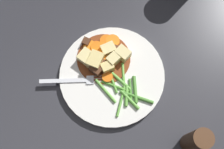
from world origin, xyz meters
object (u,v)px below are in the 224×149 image
object	(u,v)px
potato_chunk_1	(108,49)
meat_chunk_1	(115,50)
carrot_slice_3	(113,42)
meat_chunk_3	(101,65)
meat_chunk_2	(97,68)
potato_chunk_5	(109,66)
pepper_mill	(196,141)
dinner_plate	(112,76)
potato_chunk_4	(113,60)
carrot_slice_0	(106,41)
carrot_slice_4	(101,57)
potato_chunk_3	(123,54)
carrot_slice_5	(90,48)
fork	(78,80)
carrot_slice_1	(97,48)
potato_chunk_2	(95,61)
carrot_slice_2	(106,76)
potato_chunk_0	(85,57)
meat_chunk_0	(87,42)

from	to	relation	value
potato_chunk_1	meat_chunk_1	bearing A→B (deg)	-134.90
carrot_slice_3	meat_chunk_3	world-z (taller)	meat_chunk_3
carrot_slice_3	meat_chunk_2	xyz separation A→B (m)	(-0.04, 0.07, 0.01)
potato_chunk_5	pepper_mill	xyz separation A→B (m)	(-0.26, -0.04, 0.03)
dinner_plate	pepper_mill	world-z (taller)	pepper_mill
potato_chunk_4	meat_chunk_2	bearing A→B (deg)	80.88
carrot_slice_0	carrot_slice_4	world-z (taller)	same
meat_chunk_1	meat_chunk_2	xyz separation A→B (m)	(-0.01, 0.06, 0.00)
dinner_plate	potato_chunk_3	xyz separation A→B (m)	(0.02, -0.05, 0.02)
carrot_slice_5	pepper_mill	distance (m)	0.34
fork	carrot_slice_1	bearing A→B (deg)	-65.96
potato_chunk_2	potato_chunk_3	size ratio (longest dim) A/B	1.18
fork	carrot_slice_0	bearing A→B (deg)	-71.61
potato_chunk_4	pepper_mill	world-z (taller)	pepper_mill
potato_chunk_1	potato_chunk_3	xyz separation A→B (m)	(-0.03, -0.02, 0.00)
carrot_slice_2	potato_chunk_0	distance (m)	0.07
carrot_slice_1	potato_chunk_0	distance (m)	0.04
potato_chunk_5	fork	xyz separation A→B (m)	(0.02, 0.08, -0.01)
carrot_slice_3	meat_chunk_2	size ratio (longest dim) A/B	1.17
potato_chunk_5	meat_chunk_0	distance (m)	0.09
carrot_slice_5	meat_chunk_0	bearing A→B (deg)	-12.88
carrot_slice_0	pepper_mill	world-z (taller)	pepper_mill
carrot_slice_4	carrot_slice_5	world-z (taller)	carrot_slice_4
carrot_slice_2	potato_chunk_2	size ratio (longest dim) A/B	0.65
carrot_slice_4	meat_chunk_0	bearing A→B (deg)	3.71
potato_chunk_3	potato_chunk_4	bearing A→B (deg)	86.05
pepper_mill	meat_chunk_0	bearing A→B (deg)	6.57
carrot_slice_3	meat_chunk_1	distance (m)	0.03
potato_chunk_2	potato_chunk_4	distance (m)	0.04
potato_chunk_5	meat_chunk_1	size ratio (longest dim) A/B	1.22
carrot_slice_1	carrot_slice_4	distance (m)	0.03
carrot_slice_0	meat_chunk_0	distance (m)	0.05
dinner_plate	meat_chunk_0	distance (m)	0.11
potato_chunk_0	potato_chunk_3	xyz separation A→B (m)	(-0.05, -0.08, 0.00)
carrot_slice_0	meat_chunk_3	world-z (taller)	meat_chunk_3
carrot_slice_1	meat_chunk_2	xyz separation A→B (m)	(-0.05, 0.03, 0.01)
carrot_slice_5	meat_chunk_2	size ratio (longest dim) A/B	1.11
potato_chunk_3	pepper_mill	xyz separation A→B (m)	(-0.26, 0.01, 0.03)
carrot_slice_4	carrot_slice_5	distance (m)	0.04
meat_chunk_0	meat_chunk_1	distance (m)	0.07
meat_chunk_1	potato_chunk_3	bearing A→B (deg)	-157.63
carrot_slice_1	carrot_slice_2	bearing A→B (deg)	160.14
potato_chunk_2	meat_chunk_0	world-z (taller)	potato_chunk_2
carrot_slice_3	meat_chunk_1	world-z (taller)	meat_chunk_1
meat_chunk_0	meat_chunk_1	bearing A→B (deg)	-146.70
meat_chunk_0	pepper_mill	distance (m)	0.35
meat_chunk_1	fork	distance (m)	0.12
fork	meat_chunk_1	bearing A→B (deg)	-87.71
dinner_plate	carrot_slice_5	world-z (taller)	carrot_slice_5
meat_chunk_3	potato_chunk_5	bearing A→B (deg)	-144.28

